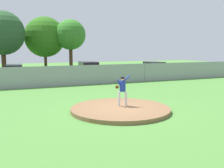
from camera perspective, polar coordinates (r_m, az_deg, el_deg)
The scene contains 13 objects.
ground_plane at distance 19.06m, azimuth -5.68°, elevation -1.94°, with size 80.00×80.00×0.00m, color #4C8438.
asphalt_strip at distance 27.22m, azimuth -10.95°, elevation 0.93°, with size 44.00×7.00×0.01m, color #2B2B2D.
pitchers_mound at distance 13.53m, azimuth 1.84°, elevation -5.57°, with size 5.14×5.14×0.20m, color brown.
pitcher_youth at distance 13.68m, azimuth 2.29°, elevation -0.92°, with size 0.82×0.32×1.63m.
baseball at distance 14.35m, azimuth 1.48°, elevation -4.23°, with size 0.07×0.07×0.07m, color white.
chainlink_fence at distance 22.76m, azimuth -8.67°, elevation 1.85°, with size 35.93×0.07×1.86m.
parked_car_red at distance 28.15m, azimuth -5.21°, elevation 3.01°, with size 2.15×4.90×1.79m.
parked_car_burgundy at distance 26.82m, azimuth -20.74°, elevation 2.16°, with size 1.98×4.69×1.67m.
parked_car_white at distance 31.46m, azimuth 9.22°, elevation 3.32°, with size 1.88×4.60×1.63m.
traffic_cone_orange at distance 28.49m, azimuth 4.46°, elevation 1.88°, with size 0.40×0.40×0.55m.
tree_slender_far at distance 34.57m, azimuth -22.98°, elevation 10.27°, with size 5.35×5.35×7.73m.
tree_broad_left at distance 36.56m, azimuth -14.56°, elevation 9.97°, with size 5.42×5.42×7.43m.
tree_tall_centre at distance 35.39m, azimuth -9.12°, elevation 10.62°, with size 4.02×4.02×7.02m.
Camera 1 is at (-5.48, -11.96, 3.26)m, focal length 41.60 mm.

